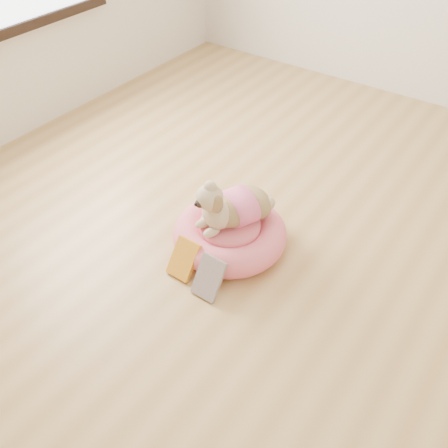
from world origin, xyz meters
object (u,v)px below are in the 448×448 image
Objects in this scene: dog at (231,198)px; book_yellow at (184,259)px; pet_bed at (230,234)px; book_white at (209,278)px.

dog is 2.09× the size of book_yellow.
book_yellow is at bearing -104.00° from pet_bed.
book_yellow is at bearing 170.31° from book_white.
book_white reaches higher than book_yellow.
pet_bed is 0.29m from book_yellow.
book_yellow is 0.17m from book_white.
book_white is at bearing -71.94° from pet_bed.
dog is at bearing 77.37° from book_yellow.
pet_bed is 0.22m from dog.
book_white is at bearing -9.55° from book_yellow.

